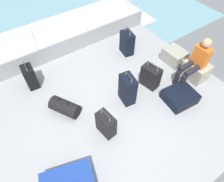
% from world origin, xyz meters
% --- Properties ---
extents(ground_plane, '(4.40, 5.20, 0.06)m').
position_xyz_m(ground_plane, '(0.00, 0.00, -0.03)').
color(ground_plane, '#939699').
extents(gunwale_port, '(0.06, 5.20, 0.45)m').
position_xyz_m(gunwale_port, '(-2.17, 0.00, 0.23)').
color(gunwale_port, '#939699').
rests_on(gunwale_port, ground_plane).
extents(railing_port, '(0.04, 4.20, 1.02)m').
position_xyz_m(railing_port, '(-2.17, 0.00, 0.78)').
color(railing_port, silver).
rests_on(railing_port, ground_plane).
extents(sea_wake, '(12.00, 12.00, 0.01)m').
position_xyz_m(sea_wake, '(-3.60, 0.00, -0.34)').
color(sea_wake, '#6B99A8').
rests_on(sea_wake, ground_plane).
extents(cargo_crate_0, '(0.59, 0.44, 0.35)m').
position_xyz_m(cargo_crate_0, '(-0.30, 2.15, 0.18)').
color(cargo_crate_0, gray).
rests_on(cargo_crate_0, ground_plane).
extents(cargo_crate_1, '(0.60, 0.44, 0.42)m').
position_xyz_m(cargo_crate_1, '(0.38, 2.15, 0.21)').
color(cargo_crate_1, '#9E9989').
rests_on(cargo_crate_1, ground_plane).
extents(passenger_seated, '(0.34, 0.66, 1.12)m').
position_xyz_m(passenger_seated, '(0.38, 1.96, 0.60)').
color(passenger_seated, orange).
rests_on(passenger_seated, ground_plane).
extents(suitcase_0, '(0.43, 0.32, 0.72)m').
position_xyz_m(suitcase_0, '(-1.30, 1.38, 0.30)').
color(suitcase_0, black).
rests_on(suitcase_0, ground_plane).
extents(suitcase_1, '(0.64, 0.70, 0.24)m').
position_xyz_m(suitcase_1, '(0.67, 1.31, 0.12)').
color(suitcase_1, black).
rests_on(suitcase_1, ground_plane).
extents(suitcase_2, '(0.68, 0.92, 0.28)m').
position_xyz_m(suitcase_2, '(0.86, -1.48, 0.14)').
color(suitcase_2, navy).
rests_on(suitcase_2, ground_plane).
extents(suitcase_3, '(0.42, 0.30, 0.78)m').
position_xyz_m(suitcase_3, '(0.00, 0.38, 0.34)').
color(suitcase_3, black).
rests_on(suitcase_3, ground_plane).
extents(suitcase_4, '(0.36, 0.27, 0.65)m').
position_xyz_m(suitcase_4, '(-1.60, -1.16, 0.27)').
color(suitcase_4, black).
rests_on(suitcase_4, ground_plane).
extents(suitcase_5, '(0.40, 0.25, 0.64)m').
position_xyz_m(suitcase_5, '(0.39, -0.43, 0.26)').
color(suitcase_5, black).
rests_on(suitcase_5, ground_plane).
extents(suitcase_6, '(0.46, 0.32, 0.64)m').
position_xyz_m(suitcase_6, '(-0.05, 1.08, 0.27)').
color(suitcase_6, black).
rests_on(suitcase_6, ground_plane).
extents(duffel_bag, '(0.69, 0.56, 0.44)m').
position_xyz_m(duffel_bag, '(-0.48, -0.87, 0.15)').
color(duffel_bag, black).
rests_on(duffel_bag, ground_plane).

